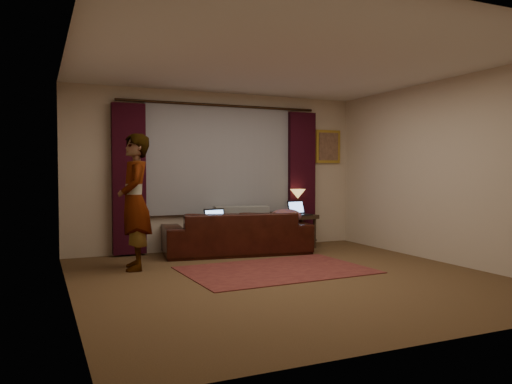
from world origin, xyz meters
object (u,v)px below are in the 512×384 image
sofa (237,225)px  tiffany_lamp (298,202)px  laptop_sofa (218,218)px  person (135,202)px  end_table (299,231)px  laptop_table (301,208)px

sofa → tiffany_lamp: bearing=-158.4°
laptop_sofa → person: (-1.36, -0.53, 0.31)m
tiffany_lamp → person: size_ratio=0.24×
laptop_sofa → end_table: bearing=2.8°
person → sofa: bearing=116.5°
sofa → laptop_sofa: size_ratio=6.02×
laptop_sofa → tiffany_lamp: (1.61, 0.42, 0.19)m
laptop_sofa → sofa: bearing=9.5°
laptop_sofa → person: 1.49m
sofa → end_table: bearing=-163.7°
sofa → laptop_table: (1.17, 0.05, 0.22)m
laptop_sofa → laptop_table: bearing=-1.7°
sofa → end_table: sofa is taller
tiffany_lamp → person: (-2.96, -0.95, 0.12)m
tiffany_lamp → laptop_sofa: bearing=-165.4°
sofa → laptop_table: bearing=-169.6°
tiffany_lamp → person: bearing=-162.2°
sofa → person: bearing=28.4°
sofa → person: person is taller
laptop_sofa → laptop_table: (1.52, 0.16, 0.10)m
sofa → laptop_sofa: (-0.34, -0.11, 0.13)m
end_table → tiffany_lamp: bearing=73.2°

